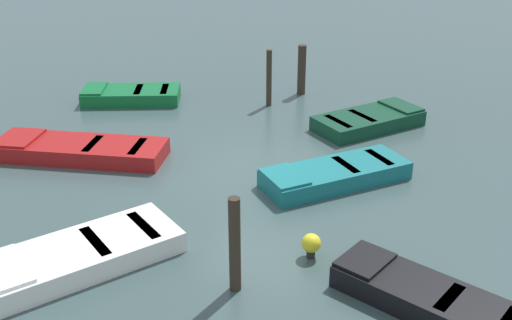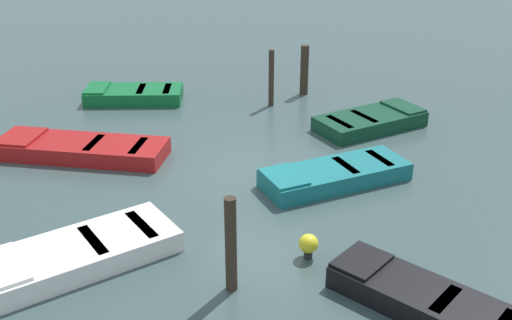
{
  "view_description": "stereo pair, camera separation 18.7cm",
  "coord_description": "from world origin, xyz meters",
  "px_view_note": "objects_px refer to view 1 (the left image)",
  "views": [
    {
      "loc": [
        -12.73,
        -2.73,
        6.36
      ],
      "look_at": [
        0.0,
        0.0,
        0.35
      ],
      "focal_mm": 43.12,
      "sensor_mm": 36.0,
      "label": 1
    },
    {
      "loc": [
        -12.69,
        -2.91,
        6.36
      ],
      "look_at": [
        0.0,
        0.0,
        0.35
      ],
      "focal_mm": 43.12,
      "sensor_mm": 36.0,
      "label": 2
    }
  ],
  "objects_px": {
    "rowboat_white": "(80,255)",
    "mooring_piling_mid_right": "(235,245)",
    "rowboat_green": "(131,95)",
    "marker_buoy": "(311,244)",
    "rowboat_teal": "(335,174)",
    "rowboat_red": "(80,149)",
    "rowboat_dark_green": "(369,120)",
    "rowboat_black": "(432,299)",
    "mooring_piling_far_left": "(269,78)",
    "mooring_piling_mid_left": "(302,70)"
  },
  "relations": [
    {
      "from": "rowboat_red",
      "to": "rowboat_teal",
      "type": "xyz_separation_m",
      "value": [
        -0.07,
        -6.32,
        0.0
      ]
    },
    {
      "from": "mooring_piling_mid_left",
      "to": "marker_buoy",
      "type": "height_order",
      "value": "mooring_piling_mid_left"
    },
    {
      "from": "rowboat_dark_green",
      "to": "rowboat_white",
      "type": "relative_size",
      "value": 0.89
    },
    {
      "from": "rowboat_red",
      "to": "mooring_piling_mid_right",
      "type": "distance_m",
      "value": 6.76
    },
    {
      "from": "rowboat_white",
      "to": "mooring_piling_mid_left",
      "type": "relative_size",
      "value": 2.23
    },
    {
      "from": "rowboat_green",
      "to": "rowboat_red",
      "type": "relative_size",
      "value": 0.75
    },
    {
      "from": "rowboat_teal",
      "to": "mooring_piling_far_left",
      "type": "bearing_deg",
      "value": -100.65
    },
    {
      "from": "rowboat_red",
      "to": "mooring_piling_mid_left",
      "type": "bearing_deg",
      "value": -131.19
    },
    {
      "from": "rowboat_dark_green",
      "to": "mooring_piling_mid_right",
      "type": "distance_m",
      "value": 8.22
    },
    {
      "from": "rowboat_black",
      "to": "rowboat_teal",
      "type": "height_order",
      "value": "same"
    },
    {
      "from": "rowboat_white",
      "to": "rowboat_teal",
      "type": "relative_size",
      "value": 1.03
    },
    {
      "from": "rowboat_green",
      "to": "mooring_piling_mid_right",
      "type": "relative_size",
      "value": 1.81
    },
    {
      "from": "rowboat_green",
      "to": "rowboat_dark_green",
      "type": "xyz_separation_m",
      "value": [
        -0.65,
        -7.33,
        -0.0
      ]
    },
    {
      "from": "rowboat_dark_green",
      "to": "mooring_piling_far_left",
      "type": "height_order",
      "value": "mooring_piling_far_left"
    },
    {
      "from": "rowboat_green",
      "to": "rowboat_dark_green",
      "type": "bearing_deg",
      "value": 160.65
    },
    {
      "from": "rowboat_dark_green",
      "to": "marker_buoy",
      "type": "distance_m",
      "value": 6.8
    },
    {
      "from": "rowboat_teal",
      "to": "marker_buoy",
      "type": "bearing_deg",
      "value": 49.91
    },
    {
      "from": "rowboat_teal",
      "to": "mooring_piling_mid_left",
      "type": "distance_m",
      "value": 6.38
    },
    {
      "from": "rowboat_green",
      "to": "rowboat_red",
      "type": "bearing_deg",
      "value": 81.18
    },
    {
      "from": "rowboat_green",
      "to": "rowboat_red",
      "type": "height_order",
      "value": "same"
    },
    {
      "from": "rowboat_white",
      "to": "mooring_piling_far_left",
      "type": "xyz_separation_m",
      "value": [
        9.07,
        -1.67,
        0.65
      ]
    },
    {
      "from": "rowboat_green",
      "to": "mooring_piling_mid_right",
      "type": "bearing_deg",
      "value": 108.1
    },
    {
      "from": "rowboat_black",
      "to": "rowboat_teal",
      "type": "relative_size",
      "value": 0.99
    },
    {
      "from": "rowboat_green",
      "to": "rowboat_black",
      "type": "height_order",
      "value": "same"
    },
    {
      "from": "rowboat_green",
      "to": "mooring_piling_mid_left",
      "type": "bearing_deg",
      "value": -174.06
    },
    {
      "from": "rowboat_green",
      "to": "marker_buoy",
      "type": "xyz_separation_m",
      "value": [
        -7.41,
        -6.59,
        0.07
      ]
    },
    {
      "from": "rowboat_dark_green",
      "to": "rowboat_black",
      "type": "xyz_separation_m",
      "value": [
        -7.88,
        -1.35,
        -0.0
      ]
    },
    {
      "from": "rowboat_green",
      "to": "marker_buoy",
      "type": "distance_m",
      "value": 9.92
    },
    {
      "from": "rowboat_dark_green",
      "to": "mooring_piling_mid_left",
      "type": "relative_size",
      "value": 2.0
    },
    {
      "from": "mooring_piling_mid_right",
      "to": "rowboat_black",
      "type": "bearing_deg",
      "value": -88.15
    },
    {
      "from": "rowboat_black",
      "to": "mooring_piling_mid_left",
      "type": "distance_m",
      "value": 11.02
    },
    {
      "from": "rowboat_teal",
      "to": "mooring_piling_mid_right",
      "type": "bearing_deg",
      "value": 36.22
    },
    {
      "from": "mooring_piling_far_left",
      "to": "rowboat_red",
      "type": "bearing_deg",
      "value": 140.93
    },
    {
      "from": "rowboat_dark_green",
      "to": "rowboat_black",
      "type": "bearing_deg",
      "value": -123.0
    },
    {
      "from": "rowboat_green",
      "to": "mooring_piling_far_left",
      "type": "relative_size",
      "value": 1.83
    },
    {
      "from": "rowboat_teal",
      "to": "marker_buoy",
      "type": "xyz_separation_m",
      "value": [
        -3.14,
        0.13,
        0.07
      ]
    },
    {
      "from": "rowboat_green",
      "to": "rowboat_red",
      "type": "distance_m",
      "value": 4.22
    },
    {
      "from": "rowboat_red",
      "to": "rowboat_teal",
      "type": "bearing_deg",
      "value": 175.7
    },
    {
      "from": "mooring_piling_mid_left",
      "to": "marker_buoy",
      "type": "xyz_separation_m",
      "value": [
        -9.27,
        -1.53,
        -0.51
      ]
    },
    {
      "from": "rowboat_black",
      "to": "rowboat_red",
      "type": "bearing_deg",
      "value": 0.53
    },
    {
      "from": "mooring_piling_mid_left",
      "to": "mooring_piling_mid_right",
      "type": "xyz_separation_m",
      "value": [
        -10.5,
        -0.41,
        0.08
      ]
    },
    {
      "from": "rowboat_dark_green",
      "to": "rowboat_black",
      "type": "height_order",
      "value": "same"
    },
    {
      "from": "rowboat_red",
      "to": "rowboat_black",
      "type": "bearing_deg",
      "value": 148.78
    },
    {
      "from": "rowboat_white",
      "to": "mooring_piling_mid_left",
      "type": "height_order",
      "value": "mooring_piling_mid_left"
    },
    {
      "from": "rowboat_teal",
      "to": "marker_buoy",
      "type": "distance_m",
      "value": 3.14
    },
    {
      "from": "mooring_piling_mid_left",
      "to": "rowboat_white",
      "type": "bearing_deg",
      "value": 166.58
    },
    {
      "from": "rowboat_white",
      "to": "mooring_piling_mid_right",
      "type": "distance_m",
      "value": 2.96
    },
    {
      "from": "rowboat_red",
      "to": "marker_buoy",
      "type": "height_order",
      "value": "marker_buoy"
    },
    {
      "from": "rowboat_red",
      "to": "mooring_piling_mid_right",
      "type": "relative_size",
      "value": 2.43
    },
    {
      "from": "rowboat_green",
      "to": "rowboat_teal",
      "type": "bearing_deg",
      "value": 133.29
    }
  ]
}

